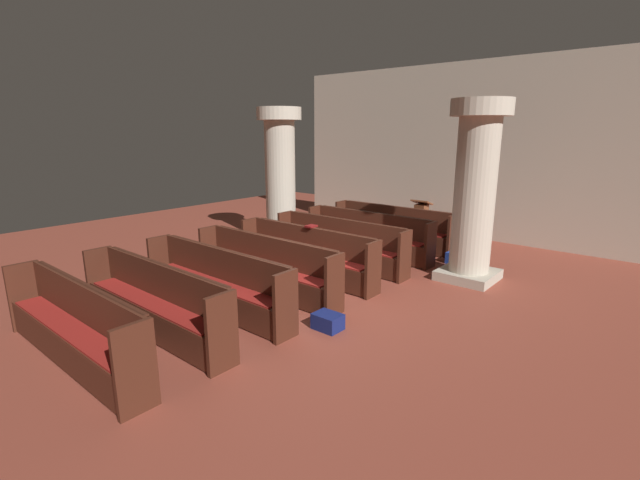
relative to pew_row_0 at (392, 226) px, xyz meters
The scene contains 16 objects.
ground_plane 3.95m from the pew_row_0, 80.77° to the right, with size 19.20×19.20×0.00m, color brown.
back_wall 2.89m from the pew_row_0, 74.19° to the left, with size 10.00×0.16×4.50m, color beige.
pew_row_0 is the anchor object (origin of this frame).
pew_row_1 1.06m from the pew_row_0, 90.00° to the right, with size 3.19×0.46×0.97m.
pew_row_2 2.12m from the pew_row_0, 90.00° to the right, with size 3.19×0.47×0.97m.
pew_row_3 3.18m from the pew_row_0, 90.00° to the right, with size 3.19×0.46×0.97m.
pew_row_4 4.25m from the pew_row_0, 90.00° to the right, with size 3.19×0.46×0.97m.
pew_row_5 5.31m from the pew_row_0, 90.00° to the right, with size 3.19×0.47×0.97m.
pew_row_6 6.37m from the pew_row_0, 90.00° to the right, with size 3.19×0.46×0.97m.
pew_row_7 7.43m from the pew_row_0, 90.00° to the right, with size 3.19×0.46×0.97m.
pillar_aisle_side 3.02m from the pew_row_0, 26.95° to the right, with size 1.08×1.08×3.34m.
pillar_far_side 3.06m from the pew_row_0, 149.05° to the right, with size 1.08×1.08×3.34m.
lectern 0.99m from the pew_row_0, 73.82° to the left, with size 0.48×0.45×1.08m.
hymn_book 3.04m from the pew_row_0, 90.47° to the right, with size 0.16×0.22×0.03m, color maroon.
kneeler_box_blue 1.96m from the pew_row_0, 12.38° to the right, with size 0.42×0.31×0.25m, color navy.
kneeler_box_navy 5.05m from the pew_row_0, 69.21° to the right, with size 0.40×0.31×0.23m, color navy.
Camera 1 is at (4.88, -5.43, 2.79)m, focal length 24.87 mm.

